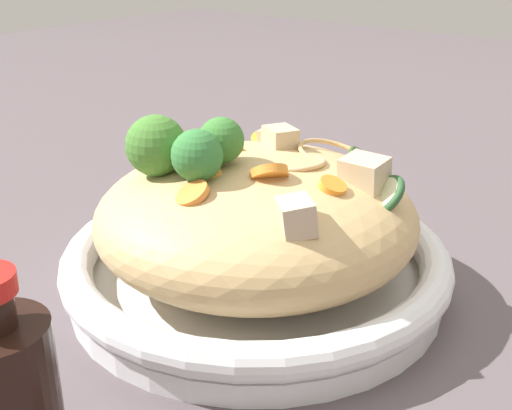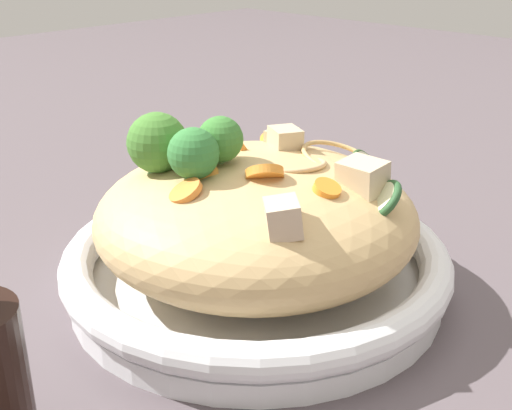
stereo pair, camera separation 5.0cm
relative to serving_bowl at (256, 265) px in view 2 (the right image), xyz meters
The scene contains 7 objects.
ground_plane 0.02m from the serving_bowl, ahead, with size 3.00×3.00×0.00m, color #554A4E.
serving_bowl is the anchor object (origin of this frame).
noodle_heap 0.05m from the serving_bowl, 112.10° to the right, with size 0.27×0.27×0.11m.
broccoli_florets 0.13m from the serving_bowl, 52.56° to the left, with size 0.10×0.09×0.06m.
carrot_coins 0.09m from the serving_bowl, 101.21° to the left, with size 0.15×0.18×0.03m.
zucchini_slices 0.13m from the serving_bowl, 147.86° to the right, with size 0.09×0.08×0.04m.
chicken_chunks 0.10m from the serving_bowl, 153.89° to the right, with size 0.14×0.16×0.04m.
Camera 2 is at (-0.36, 0.37, 0.30)m, focal length 46.69 mm.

